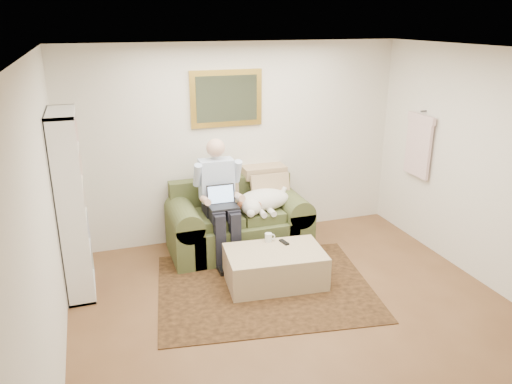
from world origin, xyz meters
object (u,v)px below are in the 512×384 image
seated_man (221,202)px  sleeping_dog (264,200)px  sofa (238,227)px  bookshelf (72,205)px  ottoman (275,267)px  coffee_mug (268,237)px  laptop (222,201)px

seated_man → sleeping_dog: (0.58, 0.07, -0.07)m
sofa → seated_man: bearing=-148.5°
sleeping_dog → seated_man: bearing=-172.9°
bookshelf → sofa: bearing=12.0°
ottoman → seated_man: bearing=115.8°
seated_man → coffee_mug: size_ratio=14.92×
sofa → seated_man: seated_man is taller
ottoman → coffee_mug: size_ratio=10.89×
sofa → coffee_mug: bearing=-77.9°
seated_man → coffee_mug: (0.42, -0.56, -0.30)m
coffee_mug → bookshelf: bookshelf is taller
laptop → ottoman: 1.04m
sofa → coffee_mug: 0.75m
sofa → bookshelf: bookshelf is taller
sofa → sleeping_dog: size_ratio=2.43×
seated_man → sleeping_dog: 0.59m
ottoman → coffee_mug: (0.02, 0.27, 0.25)m
sofa → bookshelf: 2.12m
laptop → sleeping_dog: 0.61m
sofa → seated_man: 0.54m
ottoman → bookshelf: bookshelf is taller
sofa → seated_man: (-0.27, -0.16, 0.44)m
seated_man → sleeping_dog: size_ratio=2.04×
sofa → bookshelf: (-1.96, -0.42, 0.69)m
laptop → coffee_mug: laptop is taller
sleeping_dog → sofa: bearing=164.3°
seated_man → coffee_mug: 0.76m
seated_man → laptop: (0.00, -0.07, 0.04)m
sofa → ottoman: sofa is taller
laptop → bookshelf: size_ratio=0.17×
seated_man → ottoman: size_ratio=1.37×
ottoman → coffee_mug: coffee_mug is taller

